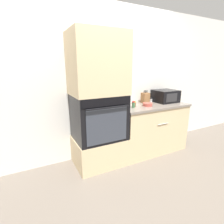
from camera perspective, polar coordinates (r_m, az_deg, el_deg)
The scene contains 12 objects.
ground_plane at distance 2.91m, azimuth 5.75°, elevation -16.99°, with size 12.00×12.00×0.00m, color #6B6056.
wall_back at distance 3.03m, azimuth -0.21°, elevation 9.55°, with size 8.00×0.05×2.50m.
oven_cabinet_base at distance 2.87m, azimuth -4.13°, elevation -12.38°, with size 0.77×0.60×0.44m.
wall_oven at distance 2.66m, azimuth -4.33°, elevation -1.57°, with size 0.75×0.64×0.69m.
oven_cabinet_upper at distance 2.55m, azimuth -4.71°, elevation 15.41°, with size 0.77×0.60×0.87m.
counter_unit at distance 3.28m, azimuth 12.39°, elevation -4.99°, with size 1.28×0.63×0.87m.
microwave at distance 3.43m, azimuth 17.00°, elevation 5.01°, with size 0.41×0.37×0.22m.
knife_block at distance 3.27m, azimuth 10.80°, elevation 4.61°, with size 0.13×0.12×0.23m.
bowl at distance 3.02m, azimuth 11.52°, elevation 2.42°, with size 0.16×0.16×0.05m.
condiment_jar_near at distance 2.85m, azimuth 7.01°, elevation 2.47°, with size 0.05×0.05×0.11m.
condiment_jar_mid at distance 2.94m, azimuth 7.39°, elevation 2.64°, with size 0.04×0.04×0.09m.
condiment_jar_far at distance 3.37m, azimuth 12.61°, elevation 3.85°, with size 0.05×0.05×0.08m.
Camera 1 is at (-1.38, -2.05, 1.53)m, focal length 28.00 mm.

